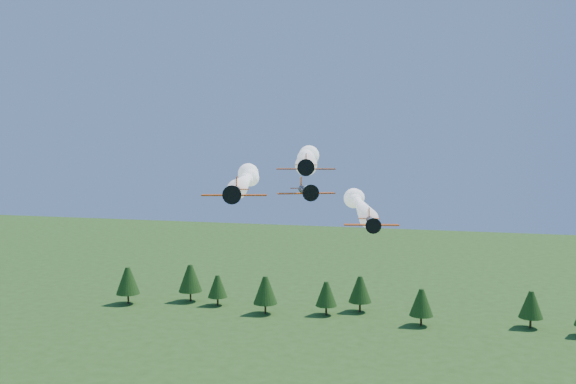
% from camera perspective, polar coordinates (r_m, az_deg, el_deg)
% --- Properties ---
extents(plane_lead, '(15.56, 49.63, 3.70)m').
position_cam_1_polar(plane_lead, '(99.71, 1.69, 2.96)').
color(plane_lead, black).
rests_on(plane_lead, ground).
extents(plane_left, '(15.98, 42.27, 3.70)m').
position_cam_1_polar(plane_left, '(101.93, -3.77, 1.09)').
color(plane_left, black).
rests_on(plane_left, ground).
extents(plane_right, '(13.14, 41.30, 3.70)m').
position_cam_1_polar(plane_right, '(105.81, 6.39, -1.05)').
color(plane_right, black).
rests_on(plane_right, ground).
extents(plane_slot, '(7.78, 8.76, 2.78)m').
position_cam_1_polar(plane_slot, '(86.90, 1.57, 0.12)').
color(plane_slot, black).
rests_on(plane_slot, ground).
extents(treeline, '(157.52, 16.91, 11.94)m').
position_cam_1_polar(treeline, '(192.14, 5.34, -8.90)').
color(treeline, '#382314').
rests_on(treeline, ground).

